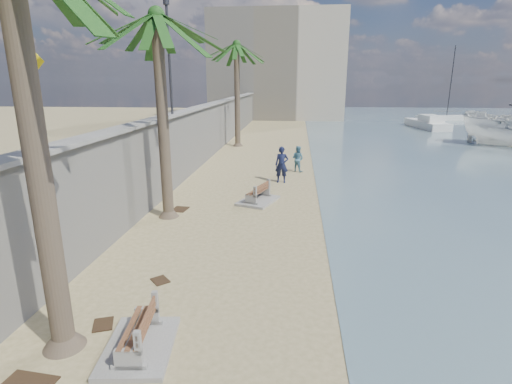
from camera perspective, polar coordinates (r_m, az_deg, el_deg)
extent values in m
plane|color=tan|center=(8.91, -1.46, -20.05)|extent=(140.00, 140.00, 0.00)
cube|color=gray|center=(28.07, -6.94, 8.52)|extent=(0.45, 70.00, 3.50)
cube|color=gray|center=(27.91, -7.07, 12.19)|extent=(0.80, 70.00, 0.12)
cube|color=#B7AA93|center=(59.27, 3.12, 17.42)|extent=(18.00, 12.00, 14.00)
cube|color=gray|center=(8.90, -16.28, -20.42)|extent=(1.53, 2.06, 0.10)
cube|color=gray|center=(17.67, 0.28, -1.25)|extent=(1.91, 2.29, 0.11)
cylinder|color=brown|center=(8.09, -28.70, 3.13)|extent=(0.44, 0.44, 7.43)
cylinder|color=brown|center=(15.39, -13.14, 9.66)|extent=(0.42, 0.42, 7.38)
cylinder|color=brown|center=(32.49, -2.70, 13.44)|extent=(0.44, 0.44, 7.86)
cylinder|color=#2D2D33|center=(10.52, -29.25, 11.61)|extent=(0.07, 0.07, 2.40)
cube|color=yellow|center=(10.52, -29.84, 15.88)|extent=(0.78, 0.03, 0.78)
cylinder|color=#2D2D33|center=(20.12, -12.27, 17.95)|extent=(0.12, 0.12, 5.00)
cylinder|color=#2D2D33|center=(20.39, -12.72, 24.97)|extent=(0.28, 0.28, 0.25)
imported|color=#131835|center=(20.86, 3.70, 4.28)|extent=(0.81, 0.57, 2.17)
imported|color=teal|center=(23.57, 5.99, 4.94)|extent=(1.02, 0.96, 1.68)
cube|color=silver|center=(60.11, 25.56, 9.48)|extent=(8.09, 3.55, 0.70)
cylinder|color=#2D2D33|center=(59.90, 26.10, 13.96)|extent=(0.12, 0.12, 8.97)
cube|color=#382616|center=(9.86, -21.00, -17.24)|extent=(0.57, 0.63, 0.03)
cube|color=#382616|center=(16.94, -10.82, -2.43)|extent=(0.67, 0.80, 0.03)
cube|color=#382616|center=(11.28, -13.52, -12.18)|extent=(0.61, 0.62, 0.03)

